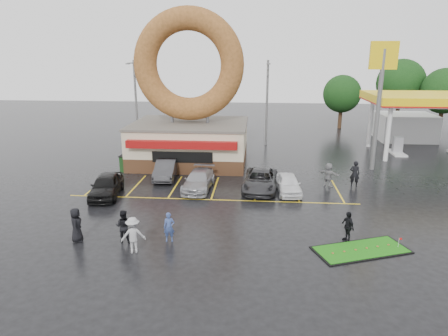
# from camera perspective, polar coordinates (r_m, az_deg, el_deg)

# --- Properties ---
(ground) EXTENTS (120.00, 120.00, 0.00)m
(ground) POSITION_cam_1_polar(r_m,az_deg,el_deg) (24.30, -2.82, -7.35)
(ground) COLOR black
(ground) RESTS_ON ground
(donut_shop) EXTENTS (10.20, 8.70, 13.50)m
(donut_shop) POSITION_cam_1_polar(r_m,az_deg,el_deg) (35.96, -4.94, 7.71)
(donut_shop) COLOR #472B19
(donut_shop) RESTS_ON ground
(gas_station) EXTENTS (12.30, 13.65, 5.90)m
(gas_station) POSITION_cam_1_polar(r_m,az_deg,el_deg) (46.62, 26.34, 7.07)
(gas_station) COLOR silver
(gas_station) RESTS_ON ground
(shell_sign) EXTENTS (2.20, 0.36, 10.60)m
(shell_sign) POSITION_cam_1_polar(r_m,az_deg,el_deg) (35.58, 21.51, 11.31)
(shell_sign) COLOR slate
(shell_sign) RESTS_ON ground
(streetlight_left) EXTENTS (0.40, 2.21, 9.00)m
(streetlight_left) POSITION_cam_1_polar(r_m,az_deg,el_deg) (44.26, -12.50, 9.37)
(streetlight_left) COLOR slate
(streetlight_left) RESTS_ON ground
(streetlight_mid) EXTENTS (0.40, 2.21, 9.00)m
(streetlight_mid) POSITION_cam_1_polar(r_m,az_deg,el_deg) (43.29, 6.16, 9.51)
(streetlight_mid) COLOR slate
(streetlight_mid) RESTS_ON ground
(streetlight_right) EXTENTS (0.40, 2.21, 9.00)m
(streetlight_right) POSITION_cam_1_polar(r_m,az_deg,el_deg) (46.12, 21.40, 8.91)
(streetlight_right) COLOR slate
(streetlight_right) RESTS_ON ground
(tree_far_a) EXTENTS (5.60, 5.60, 8.00)m
(tree_far_a) POSITION_cam_1_polar(r_m,az_deg,el_deg) (57.08, 28.99, 9.60)
(tree_far_a) COLOR #332114
(tree_far_a) RESTS_ON ground
(tree_far_c) EXTENTS (6.30, 6.30, 9.00)m
(tree_far_c) POSITION_cam_1_polar(r_m,az_deg,el_deg) (59.32, 23.95, 11.02)
(tree_far_c) COLOR #332114
(tree_far_c) RESTS_ON ground
(tree_far_d) EXTENTS (4.90, 4.90, 7.00)m
(tree_far_d) POSITION_cam_1_polar(r_m,az_deg,el_deg) (55.42, 16.50, 10.11)
(tree_far_d) COLOR #332114
(tree_far_d) RESTS_ON ground
(car_black) EXTENTS (2.46, 4.79, 1.56)m
(car_black) POSITION_cam_1_polar(r_m,az_deg,el_deg) (29.02, -16.46, -2.41)
(car_black) COLOR black
(car_black) RESTS_ON ground
(car_dgrey) EXTENTS (1.88, 4.53, 1.46)m
(car_dgrey) POSITION_cam_1_polar(r_m,az_deg,el_deg) (32.21, -8.29, -0.19)
(car_dgrey) COLOR #313133
(car_dgrey) RESTS_ON ground
(car_silver) EXTENTS (2.19, 4.79, 1.36)m
(car_silver) POSITION_cam_1_polar(r_m,az_deg,el_deg) (29.34, -3.64, -1.77)
(car_silver) COLOR #95959A
(car_silver) RESTS_ON ground
(car_grey) EXTENTS (2.77, 5.33, 1.44)m
(car_grey) POSITION_cam_1_polar(r_m,az_deg,el_deg) (29.27, 5.21, -1.77)
(car_grey) COLOR #303032
(car_grey) RESTS_ON ground
(car_white) EXTENTS (1.89, 4.04, 1.34)m
(car_white) POSITION_cam_1_polar(r_m,az_deg,el_deg) (28.91, 9.18, -2.25)
(car_white) COLOR white
(car_white) RESTS_ON ground
(person_blue) EXTENTS (0.64, 0.48, 1.60)m
(person_blue) POSITION_cam_1_polar(r_m,az_deg,el_deg) (21.52, -7.85, -8.37)
(person_blue) COLOR navy
(person_blue) RESTS_ON ground
(person_blackjkt) EXTENTS (0.88, 0.70, 1.78)m
(person_blackjkt) POSITION_cam_1_polar(r_m,az_deg,el_deg) (21.89, -14.16, -8.05)
(person_blackjkt) COLOR black
(person_blackjkt) RESTS_ON ground
(person_hoodie) EXTENTS (1.37, 1.04, 1.88)m
(person_hoodie) POSITION_cam_1_polar(r_m,az_deg,el_deg) (20.64, -12.85, -9.32)
(person_hoodie) COLOR #9A999C
(person_hoodie) RESTS_ON ground
(person_bystander) EXTENTS (0.81, 1.04, 1.87)m
(person_bystander) POSITION_cam_1_polar(r_m,az_deg,el_deg) (22.64, -20.35, -7.63)
(person_bystander) COLOR black
(person_bystander) RESTS_ON ground
(person_cameraman) EXTENTS (0.74, 1.05, 1.65)m
(person_cameraman) POSITION_cam_1_polar(r_m,az_deg,el_deg) (22.35, 17.27, -7.96)
(person_cameraman) COLOR black
(person_cameraman) RESTS_ON ground
(person_walker_near) EXTENTS (1.69, 1.44, 1.83)m
(person_walker_near) POSITION_cam_1_polar(r_m,az_deg,el_deg) (30.81, 14.70, -0.95)
(person_walker_near) COLOR gray
(person_walker_near) RESTS_ON ground
(person_walker_far) EXTENTS (0.80, 0.60, 1.98)m
(person_walker_far) POSITION_cam_1_polar(r_m,az_deg,el_deg) (31.37, 18.17, -0.79)
(person_walker_far) COLOR black
(person_walker_far) RESTS_ON ground
(dumpster) EXTENTS (1.86, 1.30, 1.30)m
(dumpster) POSITION_cam_1_polar(r_m,az_deg,el_deg) (34.80, -12.98, 0.66)
(dumpster) COLOR #173A16
(dumpster) RESTS_ON ground
(putting_green) EXTENTS (5.20, 3.63, 0.60)m
(putting_green) POSITION_cam_1_polar(r_m,az_deg,el_deg) (21.83, 19.00, -10.99)
(putting_green) COLOR black
(putting_green) RESTS_ON ground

